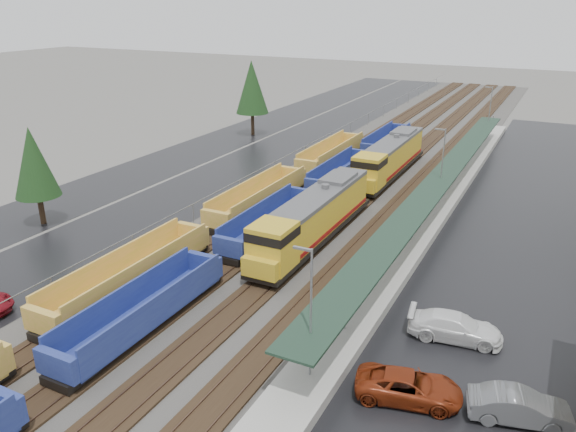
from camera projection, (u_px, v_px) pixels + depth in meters
name	position (u px, v px, depth m)	size (l,w,h in m)	color
ballast_strip	(377.00, 171.00, 67.25)	(20.00, 160.00, 0.08)	#302D2B
trackbed	(377.00, 170.00, 67.21)	(14.60, 160.00, 0.22)	black
west_parking_lot	(267.00, 156.00, 73.56)	(10.00, 160.00, 0.02)	black
west_road	(204.00, 148.00, 77.76)	(9.00, 160.00, 0.02)	black
east_commuter_lot	(542.00, 226.00, 50.96)	(16.00, 100.00, 0.02)	black
station_platform	(438.00, 202.00, 54.69)	(3.00, 80.00, 8.00)	#9E9B93
chainlink_fence	(300.00, 152.00, 69.37)	(0.08, 160.04, 2.02)	gray
tree_west_near	(33.00, 162.00, 49.43)	(3.96, 3.96, 9.00)	#332316
tree_west_far	(252.00, 87.00, 82.67)	(4.84, 4.84, 11.00)	#332316
locomotive_lead	(312.00, 219.00, 46.20)	(2.97, 19.54, 4.42)	black
locomotive_trail	(389.00, 158.00, 63.68)	(2.97, 19.54, 4.42)	black
well_string_yellow	(130.00, 276.00, 39.11)	(2.86, 88.56, 2.54)	gold
well_string_blue	(217.00, 260.00, 41.53)	(2.77, 96.82, 2.45)	navy
parked_car_east_b	(409.00, 387.00, 28.67)	(5.44, 2.51, 1.51)	maroon
parked_car_east_c	(455.00, 327.00, 33.78)	(5.58, 2.27, 1.62)	white
parked_car_east_e	(520.00, 407.00, 27.17)	(4.89, 1.70, 1.61)	slate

